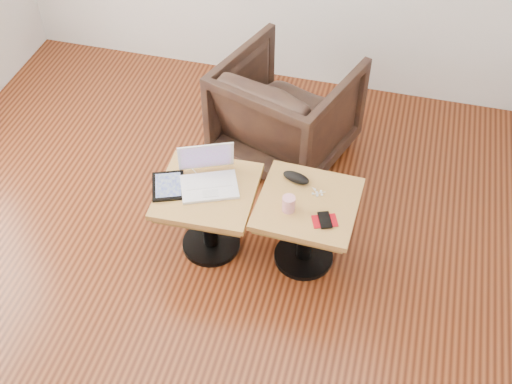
% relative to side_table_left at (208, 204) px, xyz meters
% --- Properties ---
extents(room_shell, '(4.52, 4.52, 2.71)m').
position_rel_side_table_left_xyz_m(room_shell, '(0.08, -0.33, 0.96)').
color(room_shell, '#3E180B').
rests_on(room_shell, ground).
extents(side_table_left, '(0.59, 0.59, 0.51)m').
position_rel_side_table_left_xyz_m(side_table_left, '(0.00, 0.00, 0.00)').
color(side_table_left, black).
rests_on(side_table_left, ground).
extents(side_table_right, '(0.59, 0.59, 0.51)m').
position_rel_side_table_left_xyz_m(side_table_right, '(0.59, 0.05, 0.00)').
color(side_table_right, black).
rests_on(side_table_right, ground).
extents(laptop, '(0.41, 0.39, 0.23)m').
position_rel_side_table_left_xyz_m(laptop, '(-0.01, 0.05, 0.18)').
color(laptop, white).
rests_on(laptop, side_table_left).
extents(tablet, '(0.26, 0.29, 0.02)m').
position_rel_side_table_left_xyz_m(tablet, '(-0.22, -0.04, 0.14)').
color(tablet, black).
rests_on(tablet, side_table_left).
extents(charging_adapter, '(0.05, 0.05, 0.02)m').
position_rel_side_table_left_xyz_m(charging_adapter, '(-0.23, 0.22, 0.14)').
color(charging_adapter, white).
rests_on(charging_adapter, side_table_left).
extents(glasses_case, '(0.18, 0.11, 0.05)m').
position_rel_side_table_left_xyz_m(glasses_case, '(0.49, 0.20, 0.15)').
color(glasses_case, black).
rests_on(glasses_case, side_table_right).
extents(striped_cup, '(0.10, 0.10, 0.10)m').
position_rel_side_table_left_xyz_m(striped_cup, '(0.50, -0.04, 0.18)').
color(striped_cup, '#E64D6F').
rests_on(striped_cup, side_table_right).
extents(earbuds_tangle, '(0.07, 0.06, 0.01)m').
position_rel_side_table_left_xyz_m(earbuds_tangle, '(0.63, 0.13, 0.14)').
color(earbuds_tangle, white).
rests_on(earbuds_tangle, side_table_right).
extents(phone_on_sleeve, '(0.16, 0.14, 0.02)m').
position_rel_side_table_left_xyz_m(phone_on_sleeve, '(0.71, -0.08, 0.14)').
color(phone_on_sleeve, '#A10616').
rests_on(phone_on_sleeve, side_table_right).
extents(armchair, '(1.06, 1.07, 0.77)m').
position_rel_side_table_left_xyz_m(armchair, '(0.26, 0.99, 0.00)').
color(armchair, black).
rests_on(armchair, ground).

